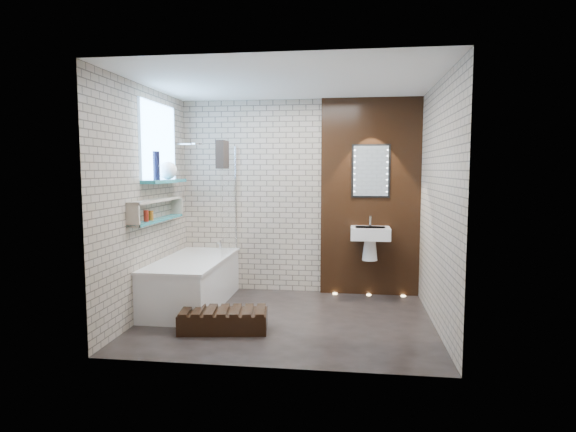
# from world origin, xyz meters

# --- Properties ---
(ground) EXTENTS (3.20, 3.20, 0.00)m
(ground) POSITION_xyz_m (0.00, 0.00, 0.00)
(ground) COLOR black
(ground) RESTS_ON ground
(room_shell) EXTENTS (3.24, 3.20, 2.60)m
(room_shell) POSITION_xyz_m (0.00, 0.00, 1.30)
(room_shell) COLOR #A0937F
(room_shell) RESTS_ON ground
(walnut_panel) EXTENTS (1.30, 0.06, 2.60)m
(walnut_panel) POSITION_xyz_m (0.95, 1.27, 1.30)
(walnut_panel) COLOR black
(walnut_panel) RESTS_ON ground
(clerestory_window) EXTENTS (0.18, 1.00, 0.94)m
(clerestory_window) POSITION_xyz_m (-1.57, 0.35, 1.90)
(clerestory_window) COLOR #7FADE0
(clerestory_window) RESTS_ON room_shell
(display_niche) EXTENTS (0.14, 1.30, 0.26)m
(display_niche) POSITION_xyz_m (-1.53, 0.15, 1.20)
(display_niche) COLOR teal
(display_niche) RESTS_ON room_shell
(bathtub) EXTENTS (0.79, 1.74, 0.70)m
(bathtub) POSITION_xyz_m (-1.22, 0.45, 0.29)
(bathtub) COLOR white
(bathtub) RESTS_ON ground
(bath_screen) EXTENTS (0.01, 0.78, 1.40)m
(bath_screen) POSITION_xyz_m (-0.87, 0.89, 1.28)
(bath_screen) COLOR white
(bath_screen) RESTS_ON bathtub
(towel) EXTENTS (0.10, 0.26, 0.34)m
(towel) POSITION_xyz_m (-0.87, 0.60, 1.85)
(towel) COLOR black
(towel) RESTS_ON bath_screen
(shower_head) EXTENTS (0.18, 0.18, 0.02)m
(shower_head) POSITION_xyz_m (-1.30, 0.95, 2.00)
(shower_head) COLOR silver
(shower_head) RESTS_ON room_shell
(washbasin) EXTENTS (0.50, 0.36, 0.58)m
(washbasin) POSITION_xyz_m (0.95, 1.07, 0.79)
(washbasin) COLOR white
(washbasin) RESTS_ON walnut_panel
(led_mirror) EXTENTS (0.50, 0.02, 0.70)m
(led_mirror) POSITION_xyz_m (0.95, 1.23, 1.65)
(led_mirror) COLOR black
(led_mirror) RESTS_ON walnut_panel
(walnut_step) EXTENTS (0.95, 0.52, 0.20)m
(walnut_step) POSITION_xyz_m (-0.60, -0.43, 0.10)
(walnut_step) COLOR black
(walnut_step) RESTS_ON ground
(niche_bottles) EXTENTS (0.05, 0.19, 0.13)m
(niche_bottles) POSITION_xyz_m (-1.53, -0.11, 1.16)
(niche_bottles) COLOR maroon
(niche_bottles) RESTS_ON display_niche
(sill_vases) EXTENTS (0.22, 0.49, 0.33)m
(sill_vases) POSITION_xyz_m (-1.50, 0.37, 1.67)
(sill_vases) COLOR white
(sill_vases) RESTS_ON clerestory_window
(floor_uplights) EXTENTS (0.96, 0.06, 0.01)m
(floor_uplights) POSITION_xyz_m (0.95, 1.20, 0.01)
(floor_uplights) COLOR #FFD899
(floor_uplights) RESTS_ON ground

